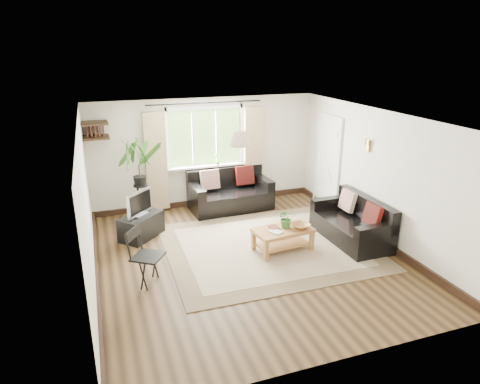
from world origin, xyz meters
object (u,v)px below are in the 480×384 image
object	(u,v)px
sofa_right	(351,221)
folding_chair	(148,257)
tv_stand	(141,226)
palm_stand	(140,182)
sofa_back	(231,191)
coffee_table	(283,240)

from	to	relation	value
sofa_right	folding_chair	size ratio (longest dim) A/B	1.82
sofa_right	folding_chair	world-z (taller)	folding_chair
tv_stand	palm_stand	size ratio (longest dim) A/B	0.49
sofa_back	tv_stand	size ratio (longest dim) A/B	2.11
coffee_table	palm_stand	distance (m)	3.13
tv_stand	sofa_back	bearing A→B (deg)	-22.15
sofa_back	palm_stand	xyz separation A→B (m)	(-1.93, -0.06, 0.44)
palm_stand	folding_chair	size ratio (longest dim) A/B	1.91
sofa_right	coffee_table	size ratio (longest dim) A/B	1.60
coffee_table	palm_stand	size ratio (longest dim) A/B	0.60
sofa_back	palm_stand	distance (m)	1.98
sofa_back	tv_stand	distance (m)	2.22
coffee_table	palm_stand	xyz separation A→B (m)	(-2.17, 2.17, 0.65)
sofa_back	palm_stand	bearing A→B (deg)	178.47
coffee_table	tv_stand	world-z (taller)	tv_stand
coffee_table	tv_stand	size ratio (longest dim) A/B	1.22
palm_stand	tv_stand	bearing A→B (deg)	-98.52
sofa_right	palm_stand	world-z (taller)	palm_stand
palm_stand	coffee_table	bearing A→B (deg)	-44.96
sofa_back	palm_stand	size ratio (longest dim) A/B	1.03
sofa_right	folding_chair	bearing A→B (deg)	-86.41
folding_chair	palm_stand	bearing A→B (deg)	29.71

